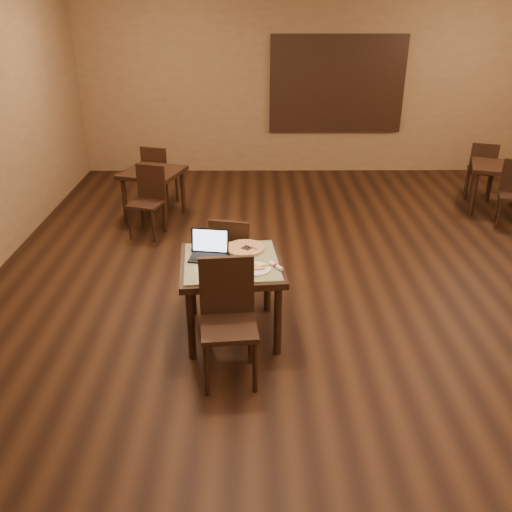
{
  "coord_description": "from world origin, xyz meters",
  "views": [
    {
      "loc": [
        -0.97,
        -4.79,
        2.92
      ],
      "look_at": [
        -0.94,
        -0.47,
        0.85
      ],
      "focal_mm": 38.0,
      "sensor_mm": 36.0,
      "label": 1
    }
  ],
  "objects_px": {
    "chair_main_near": "(228,313)",
    "pizza_pan": "(245,249)",
    "other_table_b_chair_near": "(149,197)",
    "other_table_a": "(498,173)",
    "chair_main_far": "(232,255)",
    "other_table_b": "(153,179)",
    "tiled_table": "(231,271)",
    "laptop": "(210,250)",
    "other_table_a_chair_far": "(482,167)",
    "other_table_b_chair_far": "(158,172)"
  },
  "relations": [
    {
      "from": "other_table_b_chair_far",
      "to": "tiled_table",
      "type": "bearing_deg",
      "value": 126.63
    },
    {
      "from": "chair_main_near",
      "to": "pizza_pan",
      "type": "relative_size",
      "value": 2.81
    },
    {
      "from": "chair_main_near",
      "to": "pizza_pan",
      "type": "distance_m",
      "value": 0.88
    },
    {
      "from": "chair_main_near",
      "to": "chair_main_far",
      "type": "relative_size",
      "value": 1.11
    },
    {
      "from": "other_table_b",
      "to": "other_table_a",
      "type": "bearing_deg",
      "value": 20.52
    },
    {
      "from": "other_table_a_chair_far",
      "to": "other_table_b_chair_near",
      "type": "relative_size",
      "value": 0.98
    },
    {
      "from": "other_table_b",
      "to": "laptop",
      "type": "bearing_deg",
      "value": -53.29
    },
    {
      "from": "chair_main_far",
      "to": "other_table_b",
      "type": "distance_m",
      "value": 2.65
    },
    {
      "from": "pizza_pan",
      "to": "other_table_b_chair_far",
      "type": "bearing_deg",
      "value": 112.42
    },
    {
      "from": "chair_main_far",
      "to": "other_table_b",
      "type": "height_order",
      "value": "chair_main_far"
    },
    {
      "from": "pizza_pan",
      "to": "chair_main_near",
      "type": "bearing_deg",
      "value": -98.64
    },
    {
      "from": "tiled_table",
      "to": "other_table_b_chair_near",
      "type": "relative_size",
      "value": 1.07
    },
    {
      "from": "chair_main_near",
      "to": "chair_main_far",
      "type": "height_order",
      "value": "chair_main_near"
    },
    {
      "from": "chair_main_far",
      "to": "other_table_a",
      "type": "height_order",
      "value": "chair_main_far"
    },
    {
      "from": "pizza_pan",
      "to": "other_table_b",
      "type": "relative_size",
      "value": 0.39
    },
    {
      "from": "chair_main_near",
      "to": "other_table_a",
      "type": "bearing_deg",
      "value": 39.84
    },
    {
      "from": "chair_main_near",
      "to": "other_table_b_chair_near",
      "type": "relative_size",
      "value": 1.12
    },
    {
      "from": "laptop",
      "to": "pizza_pan",
      "type": "height_order",
      "value": "laptop"
    },
    {
      "from": "other_table_b_chair_near",
      "to": "chair_main_far",
      "type": "bearing_deg",
      "value": -39.9
    },
    {
      "from": "other_table_a",
      "to": "other_table_b_chair_near",
      "type": "bearing_deg",
      "value": -151.81
    },
    {
      "from": "other_table_b_chair_far",
      "to": "other_table_a",
      "type": "bearing_deg",
      "value": -165.7
    },
    {
      "from": "chair_main_near",
      "to": "other_table_a_chair_far",
      "type": "xyz_separation_m",
      "value": [
        3.79,
        4.41,
        -0.07
      ]
    },
    {
      "from": "other_table_a",
      "to": "other_table_b_chair_near",
      "type": "xyz_separation_m",
      "value": [
        -4.99,
        -0.83,
        -0.06
      ]
    },
    {
      "from": "other_table_a",
      "to": "chair_main_far",
      "type": "bearing_deg",
      "value": -126.53
    },
    {
      "from": "tiled_table",
      "to": "other_table_b_chair_near",
      "type": "bearing_deg",
      "value": 110.72
    },
    {
      "from": "other_table_b_chair_near",
      "to": "chair_main_near",
      "type": "bearing_deg",
      "value": -51.51
    },
    {
      "from": "tiled_table",
      "to": "chair_main_far",
      "type": "height_order",
      "value": "chair_main_far"
    },
    {
      "from": "pizza_pan",
      "to": "other_table_a",
      "type": "relative_size",
      "value": 0.39
    },
    {
      "from": "other_table_b",
      "to": "chair_main_near",
      "type": "bearing_deg",
      "value": -54.16
    },
    {
      "from": "pizza_pan",
      "to": "other_table_b",
      "type": "height_order",
      "value": "pizza_pan"
    },
    {
      "from": "tiled_table",
      "to": "other_table_a_chair_far",
      "type": "height_order",
      "value": "other_table_a_chair_far"
    },
    {
      "from": "laptop",
      "to": "other_table_b_chair_far",
      "type": "height_order",
      "value": "laptop"
    },
    {
      "from": "chair_main_far",
      "to": "tiled_table",
      "type": "bearing_deg",
      "value": 104.35
    },
    {
      "from": "laptop",
      "to": "other_table_b_chair_far",
      "type": "bearing_deg",
      "value": 115.29
    },
    {
      "from": "chair_main_far",
      "to": "pizza_pan",
      "type": "distance_m",
      "value": 0.47
    },
    {
      "from": "other_table_b",
      "to": "other_table_b_chair_far",
      "type": "height_order",
      "value": "other_table_b_chair_far"
    },
    {
      "from": "other_table_b_chair_near",
      "to": "other_table_a",
      "type": "bearing_deg",
      "value": 26.74
    },
    {
      "from": "tiled_table",
      "to": "laptop",
      "type": "xyz_separation_m",
      "value": [
        -0.2,
        0.11,
        0.17
      ]
    },
    {
      "from": "other_table_a_chair_far",
      "to": "other_table_b",
      "type": "bearing_deg",
      "value": 28.07
    },
    {
      "from": "tiled_table",
      "to": "chair_main_far",
      "type": "bearing_deg",
      "value": 86.39
    },
    {
      "from": "laptop",
      "to": "other_table_b",
      "type": "height_order",
      "value": "laptop"
    },
    {
      "from": "tiled_table",
      "to": "chair_main_near",
      "type": "bearing_deg",
      "value": -96.13
    },
    {
      "from": "chair_main_far",
      "to": "pizza_pan",
      "type": "height_order",
      "value": "chair_main_far"
    },
    {
      "from": "tiled_table",
      "to": "laptop",
      "type": "relative_size",
      "value": 2.62
    },
    {
      "from": "chair_main_near",
      "to": "other_table_b",
      "type": "distance_m",
      "value": 3.79
    },
    {
      "from": "tiled_table",
      "to": "laptop",
      "type": "height_order",
      "value": "laptop"
    },
    {
      "from": "tiled_table",
      "to": "other_table_b_chair_near",
      "type": "xyz_separation_m",
      "value": [
        -1.19,
        2.44,
        -0.13
      ]
    },
    {
      "from": "other_table_a_chair_far",
      "to": "other_table_b_chair_far",
      "type": "bearing_deg",
      "value": 21.85
    },
    {
      "from": "pizza_pan",
      "to": "other_table_a_chair_far",
      "type": "distance_m",
      "value": 5.11
    },
    {
      "from": "other_table_b_chair_near",
      "to": "other_table_b_chair_far",
      "type": "distance_m",
      "value": 1.1
    }
  ]
}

